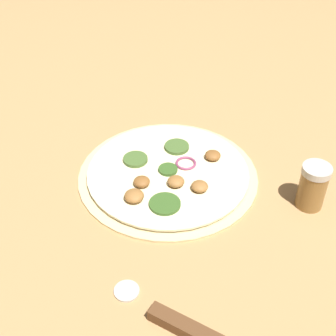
# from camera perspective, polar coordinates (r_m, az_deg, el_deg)

# --- Properties ---
(ground_plane) EXTENTS (3.00, 3.00, 0.00)m
(ground_plane) POSITION_cam_1_polar(r_m,az_deg,el_deg) (0.83, 0.00, -0.97)
(ground_plane) COLOR tan
(pizza) EXTENTS (0.32, 0.32, 0.03)m
(pizza) POSITION_cam_1_polar(r_m,az_deg,el_deg) (0.82, -0.01, -0.68)
(pizza) COLOR beige
(pizza) RESTS_ON ground_plane
(spice_jar) EXTENTS (0.05, 0.05, 0.08)m
(spice_jar) POSITION_cam_1_polar(r_m,az_deg,el_deg) (0.78, 17.24, -2.13)
(spice_jar) COLOR olive
(spice_jar) RESTS_ON ground_plane
(loose_cap) EXTENTS (0.04, 0.04, 0.01)m
(loose_cap) POSITION_cam_1_polar(r_m,az_deg,el_deg) (0.66, -5.07, -14.62)
(loose_cap) COLOR beige
(loose_cap) RESTS_ON ground_plane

